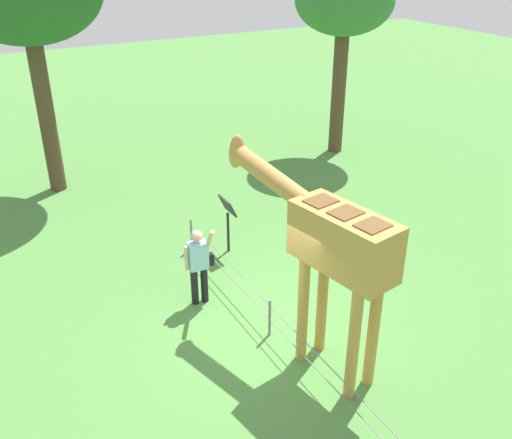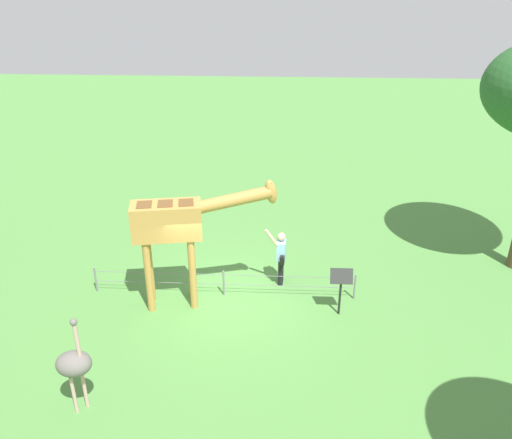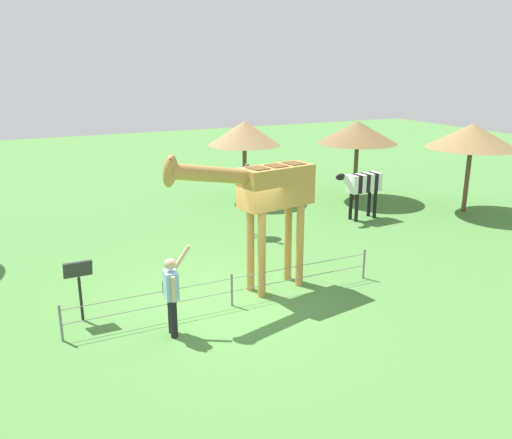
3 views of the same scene
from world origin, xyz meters
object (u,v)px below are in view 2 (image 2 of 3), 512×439
object	(u,v)px
ostrich	(74,364)
info_sign	(341,282)
visitor	(281,255)
giraffe	(179,226)

from	to	relation	value
ostrich	info_sign	size ratio (longest dim) A/B	1.70
visitor	ostrich	size ratio (longest dim) A/B	0.78
giraffe	visitor	world-z (taller)	giraffe
giraffe	visitor	bearing A→B (deg)	23.06
giraffe	ostrich	size ratio (longest dim) A/B	1.62
visitor	giraffe	bearing A→B (deg)	-156.94
visitor	ostrich	bearing A→B (deg)	-129.20
giraffe	ostrich	world-z (taller)	giraffe
visitor	info_sign	bearing A→B (deg)	-41.96
info_sign	visitor	bearing A→B (deg)	138.04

